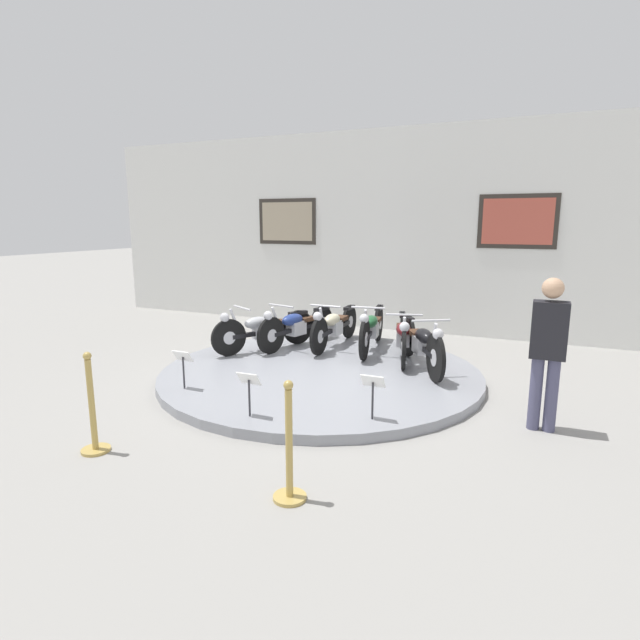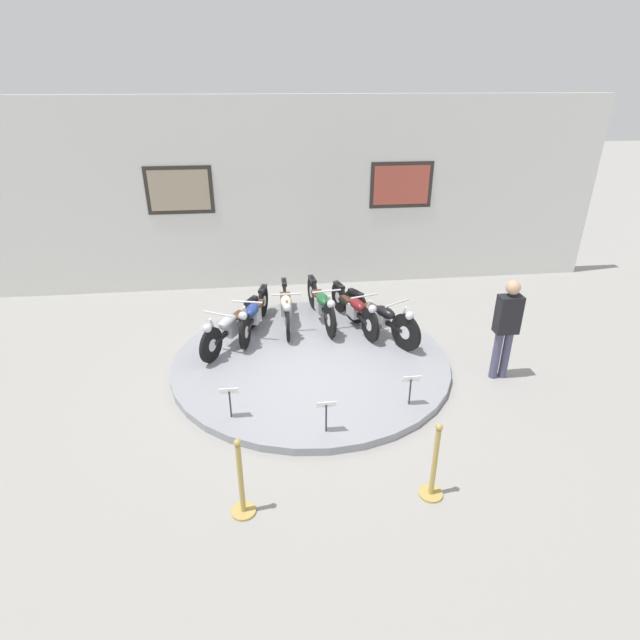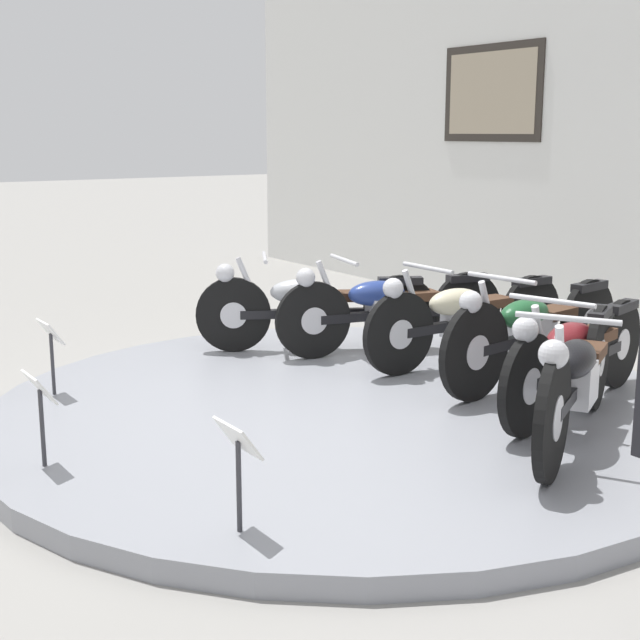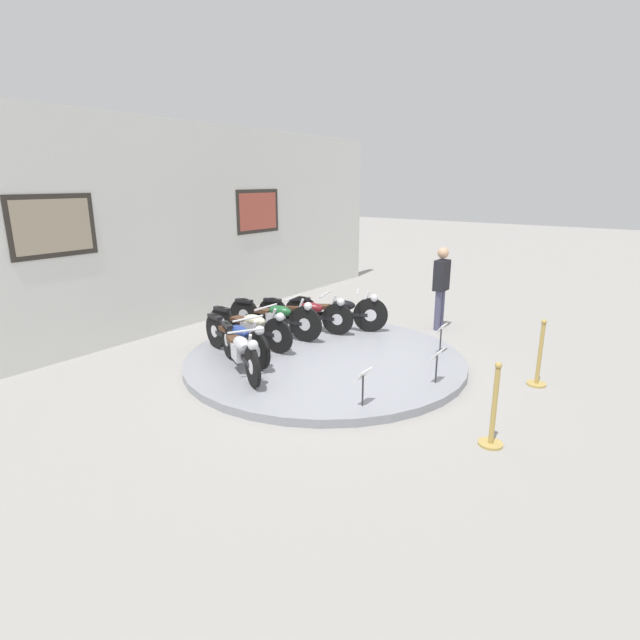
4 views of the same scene
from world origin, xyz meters
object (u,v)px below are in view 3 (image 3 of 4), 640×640
(motorcycle_blue, at_px, (387,306))
(info_placard_front_centre, at_px, (40,399))
(motorcycle_maroon, at_px, (575,354))
(motorcycle_cream, at_px, (464,315))
(motorcycle_green, at_px, (532,328))
(info_placard_front_left, at_px, (51,341))
(motorcycle_silver, at_px, (312,305))
(info_placard_front_right, at_px, (238,453))
(motorcycle_black, at_px, (577,375))

(motorcycle_blue, height_order, info_placard_front_centre, motorcycle_blue)
(motorcycle_blue, distance_m, motorcycle_maroon, 1.88)
(motorcycle_cream, relative_size, motorcycle_green, 0.98)
(info_placard_front_centre, bearing_deg, info_placard_front_left, 159.86)
(motorcycle_silver, distance_m, motorcycle_maroon, 2.33)
(motorcycle_green, height_order, info_placard_front_left, motorcycle_green)
(info_placard_front_centre, bearing_deg, motorcycle_maroon, 72.94)
(motorcycle_cream, bearing_deg, info_placard_front_right, -60.62)
(info_placard_front_left, bearing_deg, motorcycle_silver, 91.66)
(motorcycle_silver, xyz_separation_m, motorcycle_blue, (0.40, 0.46, 0.00))
(motorcycle_cream, distance_m, info_placard_front_right, 3.29)
(motorcycle_maroon, distance_m, info_placard_front_right, 2.62)
(info_placard_front_centre, bearing_deg, motorcycle_green, 84.17)
(motorcycle_silver, height_order, motorcycle_maroon, motorcycle_maroon)
(info_placard_front_left, relative_size, info_placard_front_right, 1.00)
(motorcycle_cream, relative_size, motorcycle_maroon, 1.03)
(info_placard_front_left, height_order, info_placard_front_right, same)
(motorcycle_cream, xyz_separation_m, motorcycle_maroon, (1.28, -0.26, -0.00))
(motorcycle_cream, relative_size, motorcycle_black, 1.10)
(motorcycle_green, xyz_separation_m, info_placard_front_left, (-1.62, -2.87, -0.03))
(motorcycle_cream, height_order, motorcycle_black, motorcycle_black)
(motorcycle_blue, bearing_deg, info_placard_front_left, -97.33)
(motorcycle_blue, relative_size, motorcycle_maroon, 1.00)
(motorcycle_blue, xyz_separation_m, info_placard_front_centre, (0.94, -3.07, -0.01))
(motorcycle_silver, xyz_separation_m, motorcycle_green, (1.68, 0.73, 0.02))
(motorcycle_black, height_order, info_placard_front_right, motorcycle_black)
(motorcycle_silver, height_order, motorcycle_blue, motorcycle_blue)
(motorcycle_green, height_order, info_placard_front_centre, motorcycle_green)
(motorcycle_black, height_order, info_placard_front_centre, motorcycle_black)
(motorcycle_cream, height_order, info_placard_front_right, motorcycle_cream)
(motorcycle_blue, xyz_separation_m, motorcycle_green, (1.28, 0.26, 0.02))
(motorcycle_maroon, height_order, info_placard_front_right, motorcycle_maroon)
(info_placard_front_left, bearing_deg, motorcycle_green, 60.57)
(info_placard_front_left, bearing_deg, motorcycle_maroon, 49.55)
(info_placard_front_left, bearing_deg, motorcycle_blue, 82.67)
(motorcycle_maroon, height_order, info_placard_front_centre, motorcycle_maroon)
(motorcycle_green, height_order, info_placard_front_right, motorcycle_green)
(motorcycle_black, bearing_deg, motorcycle_cream, 156.71)
(motorcycle_green, bearing_deg, info_placard_front_left, -119.43)
(motorcycle_maroon, bearing_deg, motorcycle_black, -49.33)
(motorcycle_green, distance_m, info_placard_front_left, 3.29)
(motorcycle_maroon, distance_m, info_placard_front_centre, 3.21)
(motorcycle_green, distance_m, motorcycle_black, 1.23)
(motorcycle_silver, bearing_deg, motorcycle_maroon, 11.47)
(motorcycle_blue, height_order, motorcycle_black, motorcycle_black)
(motorcycle_silver, xyz_separation_m, motorcycle_black, (2.68, 0.00, 0.03))
(motorcycle_silver, height_order, info_placard_front_right, motorcycle_silver)
(motorcycle_green, distance_m, motorcycle_maroon, 0.66)
(motorcycle_cream, height_order, motorcycle_maroon, same)
(motorcycle_green, distance_m, info_placard_front_centre, 3.35)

